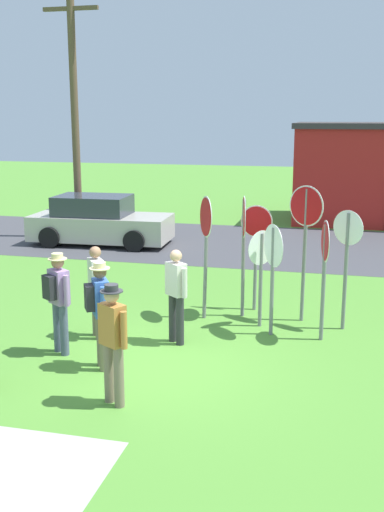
% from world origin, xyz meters
% --- Properties ---
extents(ground_plane, '(80.00, 80.00, 0.00)m').
position_xyz_m(ground_plane, '(0.00, 0.00, 0.00)').
color(ground_plane, '#518E33').
extents(street_asphalt, '(60.00, 6.40, 0.01)m').
position_xyz_m(street_asphalt, '(0.00, 9.89, 0.00)').
color(street_asphalt, '#424247').
rests_on(street_asphalt, ground).
extents(utility_pole, '(1.80, 0.24, 7.72)m').
position_xyz_m(utility_pole, '(-5.55, 9.78, 4.04)').
color(utility_pole, brown).
rests_on(utility_pole, ground).
extents(parked_car_on_street, '(4.37, 2.15, 1.51)m').
position_xyz_m(parked_car_on_street, '(-4.49, 8.91, 0.69)').
color(parked_car_on_street, '#B7B2A3').
rests_on(parked_car_on_street, ground).
extents(stop_sign_center_cluster, '(0.42, 0.67, 2.06)m').
position_xyz_m(stop_sign_center_cluster, '(1.71, 1.92, 1.41)').
color(stop_sign_center_cluster, slate).
rests_on(stop_sign_center_cluster, ground).
extents(stop_sign_far_back, '(0.19, 0.80, 2.43)m').
position_xyz_m(stop_sign_far_back, '(1.01, 2.86, 1.67)').
color(stop_sign_far_back, slate).
rests_on(stop_sign_far_back, ground).
extents(stop_sign_nearest, '(0.67, 0.44, 2.66)m').
position_xyz_m(stop_sign_nearest, '(2.20, 2.87, 1.83)').
color(stop_sign_nearest, slate).
rests_on(stop_sign_nearest, ground).
extents(stop_sign_rear_left, '(0.42, 0.52, 1.86)m').
position_xyz_m(stop_sign_rear_left, '(1.44, 2.34, 1.25)').
color(stop_sign_rear_left, slate).
rests_on(stop_sign_rear_left, ground).
extents(stop_sign_low_front, '(0.41, 0.72, 2.44)m').
position_xyz_m(stop_sign_low_front, '(0.32, 2.57, 1.68)').
color(stop_sign_low_front, slate).
rests_on(stop_sign_low_front, ground).
extents(stop_sign_tallest, '(0.53, 0.38, 2.27)m').
position_xyz_m(stop_sign_tallest, '(2.99, 2.55, 1.52)').
color(stop_sign_tallest, slate).
rests_on(stop_sign_tallest, ground).
extents(stop_sign_rear_right, '(0.66, 0.16, 2.18)m').
position_xyz_m(stop_sign_rear_right, '(1.19, 3.38, 1.46)').
color(stop_sign_rear_right, slate).
rests_on(stop_sign_rear_right, ground).
extents(stop_sign_leaning_left, '(0.16, 0.72, 2.17)m').
position_xyz_m(stop_sign_leaning_left, '(2.61, 1.86, 1.48)').
color(stop_sign_leaning_left, slate).
rests_on(stop_sign_leaning_left, ground).
extents(person_in_teal, '(0.46, 0.50, 1.74)m').
position_xyz_m(person_in_teal, '(-0.74, -0.29, 1.01)').
color(person_in_teal, '#7A6B56').
rests_on(person_in_teal, ground).
extents(person_on_left, '(0.39, 0.48, 1.69)m').
position_xyz_m(person_on_left, '(-1.34, 1.03, 0.95)').
color(person_on_left, '#7A6B56').
rests_on(person_on_left, ground).
extents(person_near_signs, '(0.47, 0.40, 1.69)m').
position_xyz_m(person_near_signs, '(0.13, 1.09, 0.95)').
color(person_near_signs, '#2D2D33').
rests_on(person_near_signs, ground).
extents(person_in_blue, '(0.49, 0.46, 1.74)m').
position_xyz_m(person_in_blue, '(-1.65, 0.14, 1.01)').
color(person_in_blue, '#4C5670').
rests_on(person_in_blue, ground).
extents(person_holding_notes, '(0.50, 0.37, 1.74)m').
position_xyz_m(person_holding_notes, '(-0.09, -1.43, 0.98)').
color(person_holding_notes, '#7A6B56').
rests_on(person_holding_notes, ground).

